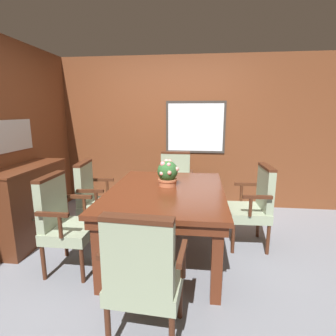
{
  "coord_description": "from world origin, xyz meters",
  "views": [
    {
      "loc": [
        0.46,
        -2.48,
        1.57
      ],
      "look_at": [
        0.13,
        0.34,
        0.96
      ],
      "focal_mm": 28.0,
      "sensor_mm": 36.0,
      "label": 1
    }
  ],
  "objects_px": {
    "chair_head_near": "(143,274)",
    "chair_left_near": "(64,219)",
    "chair_left_far": "(94,197)",
    "potted_plant": "(168,173)",
    "sideboard_cabinet": "(29,203)",
    "dining_table": "(166,198)",
    "chair_head_far": "(175,181)",
    "chair_right_far": "(255,203)"
  },
  "relations": [
    {
      "from": "chair_head_near",
      "to": "chair_left_near",
      "type": "bearing_deg",
      "value": -35.4
    },
    {
      "from": "chair_left_far",
      "to": "potted_plant",
      "type": "height_order",
      "value": "potted_plant"
    },
    {
      "from": "chair_head_near",
      "to": "potted_plant",
      "type": "bearing_deg",
      "value": -86.67
    },
    {
      "from": "sideboard_cabinet",
      "to": "chair_left_far",
      "type": "bearing_deg",
      "value": 11.38
    },
    {
      "from": "chair_left_near",
      "to": "dining_table",
      "type": "bearing_deg",
      "value": -68.96
    },
    {
      "from": "chair_head_near",
      "to": "chair_head_far",
      "type": "bearing_deg",
      "value": -86.16
    },
    {
      "from": "sideboard_cabinet",
      "to": "chair_head_far",
      "type": "bearing_deg",
      "value": 30.63
    },
    {
      "from": "dining_table",
      "to": "chair_head_near",
      "type": "distance_m",
      "value": 1.17
    },
    {
      "from": "chair_head_near",
      "to": "chair_head_far",
      "type": "distance_m",
      "value": 2.36
    },
    {
      "from": "dining_table",
      "to": "sideboard_cabinet",
      "type": "xyz_separation_m",
      "value": [
        -1.73,
        0.18,
        -0.2
      ]
    },
    {
      "from": "dining_table",
      "to": "chair_left_near",
      "type": "xyz_separation_m",
      "value": [
        -0.98,
        -0.37,
        -0.14
      ]
    },
    {
      "from": "sideboard_cabinet",
      "to": "potted_plant",
      "type": "bearing_deg",
      "value": -1.29
    },
    {
      "from": "chair_left_far",
      "to": "potted_plant",
      "type": "relative_size",
      "value": 3.31
    },
    {
      "from": "chair_right_far",
      "to": "chair_left_near",
      "type": "height_order",
      "value": "same"
    },
    {
      "from": "dining_table",
      "to": "chair_left_far",
      "type": "bearing_deg",
      "value": 160.74
    },
    {
      "from": "chair_left_near",
      "to": "potted_plant",
      "type": "height_order",
      "value": "potted_plant"
    },
    {
      "from": "chair_right_far",
      "to": "chair_left_near",
      "type": "relative_size",
      "value": 1.0
    },
    {
      "from": "dining_table",
      "to": "sideboard_cabinet",
      "type": "relative_size",
      "value": 1.41
    },
    {
      "from": "sideboard_cabinet",
      "to": "chair_head_near",
      "type": "bearing_deg",
      "value": -37.95
    },
    {
      "from": "chair_right_far",
      "to": "chair_head_far",
      "type": "bearing_deg",
      "value": -132.29
    },
    {
      "from": "chair_left_far",
      "to": "chair_head_near",
      "type": "relative_size",
      "value": 1.0
    },
    {
      "from": "potted_plant",
      "to": "chair_left_near",
      "type": "bearing_deg",
      "value": -152.26
    },
    {
      "from": "chair_right_far",
      "to": "chair_head_far",
      "type": "height_order",
      "value": "same"
    },
    {
      "from": "chair_head_far",
      "to": "chair_right_far",
      "type": "bearing_deg",
      "value": -39.66
    },
    {
      "from": "chair_left_near",
      "to": "potted_plant",
      "type": "bearing_deg",
      "value": -62.12
    },
    {
      "from": "potted_plant",
      "to": "sideboard_cabinet",
      "type": "bearing_deg",
      "value": 178.71
    },
    {
      "from": "chair_left_far",
      "to": "sideboard_cabinet",
      "type": "height_order",
      "value": "chair_left_far"
    },
    {
      "from": "chair_left_far",
      "to": "chair_right_far",
      "type": "relative_size",
      "value": 1.0
    },
    {
      "from": "chair_head_near",
      "to": "potted_plant",
      "type": "distance_m",
      "value": 1.36
    },
    {
      "from": "chair_left_near",
      "to": "chair_head_far",
      "type": "xyz_separation_m",
      "value": [
        0.96,
        1.57,
        0.0
      ]
    },
    {
      "from": "dining_table",
      "to": "chair_head_near",
      "type": "bearing_deg",
      "value": -90.54
    },
    {
      "from": "chair_right_far",
      "to": "potted_plant",
      "type": "bearing_deg",
      "value": -81.08
    },
    {
      "from": "dining_table",
      "to": "chair_left_far",
      "type": "height_order",
      "value": "chair_left_far"
    },
    {
      "from": "chair_right_far",
      "to": "sideboard_cabinet",
      "type": "relative_size",
      "value": 0.85
    },
    {
      "from": "chair_left_far",
      "to": "chair_head_near",
      "type": "xyz_separation_m",
      "value": [
        0.95,
        -1.5,
        0.0
      ]
    },
    {
      "from": "chair_left_far",
      "to": "sideboard_cabinet",
      "type": "distance_m",
      "value": 0.79
    },
    {
      "from": "chair_right_far",
      "to": "sideboard_cabinet",
      "type": "xyz_separation_m",
      "value": [
        -2.73,
        -0.16,
        -0.06
      ]
    },
    {
      "from": "chair_head_far",
      "to": "sideboard_cabinet",
      "type": "bearing_deg",
      "value": -149.0
    },
    {
      "from": "sideboard_cabinet",
      "to": "chair_left_near",
      "type": "bearing_deg",
      "value": -36.45
    },
    {
      "from": "dining_table",
      "to": "chair_left_near",
      "type": "relative_size",
      "value": 1.66
    },
    {
      "from": "chair_head_far",
      "to": "potted_plant",
      "type": "bearing_deg",
      "value": -88.82
    },
    {
      "from": "potted_plant",
      "to": "sideboard_cabinet",
      "type": "height_order",
      "value": "potted_plant"
    }
  ]
}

